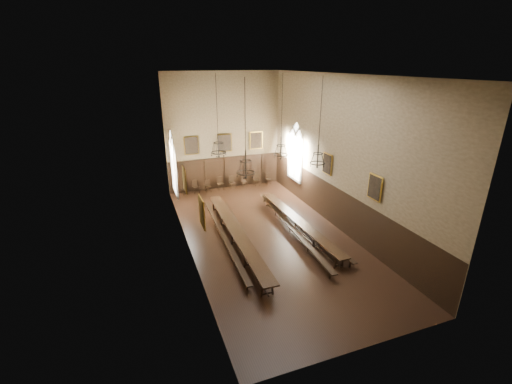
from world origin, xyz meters
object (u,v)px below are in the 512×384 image
chair_0 (185,191)px  chair_3 (221,186)px  bench_right_inner (290,227)px  chair_4 (232,185)px  chair_6 (257,182)px  chandelier_front_right (318,157)px  chair_1 (196,189)px  chair_7 (268,181)px  bench_left_outer (224,237)px  chandelier_back_left (218,148)px  chandelier_back_right (281,150)px  chandelier_front_left (246,167)px  bench_left_inner (243,234)px  chair_2 (208,188)px  chair_5 (244,183)px  table_right (298,225)px  bench_right_outer (306,225)px  table_left (236,237)px

chair_0 → chair_3: chair_3 is taller
bench_right_inner → chair_4: bearing=97.3°
chair_6 → chandelier_front_right: (-0.69, -10.62, 4.87)m
chair_1 → chair_7: bearing=-16.0°
bench_right_inner → bench_left_outer: bearing=176.8°
chair_6 → chandelier_back_left: bearing=-131.5°
bench_right_inner → chair_3: chair_3 is taller
chandelier_back_right → chandelier_front_left: bearing=-129.4°
chair_1 → chandelier_front_right: 12.47m
bench_left_outer → bench_left_inner: (1.15, 0.01, -0.03)m
chair_6 → chair_0: bearing=176.6°
chandelier_front_right → chandelier_back_right: bearing=91.8°
bench_left_outer → chandelier_back_right: chandelier_back_right is taller
chandelier_back_left → chandelier_back_right: 3.80m
bench_left_outer → chair_3: chair_3 is taller
chair_3 → chandelier_front_left: (-1.58, -11.18, 4.89)m
chair_2 → bench_left_outer: bearing=-101.7°
chandelier_front_left → chandelier_front_right: bearing=6.9°
bench_left_inner → chandelier_front_right: 6.31m
bench_left_outer → chair_2: chair_2 is taller
chair_4 → chair_6: 2.10m
chair_4 → chair_5: 1.03m
chair_0 → chandelier_front_right: 12.78m
chair_4 → chair_5: (1.03, 0.05, -0.03)m
chair_0 → chair_1: 0.89m
chandelier_back_right → table_right: bearing=-80.8°
chair_0 → chair_5: bearing=-11.2°
bench_left_inner → chandelier_back_left: 5.25m
bench_right_outer → chair_3: chair_3 is taller
chair_3 → bench_right_inner: bearing=-77.9°
table_right → bench_left_inner: bearing=175.6°
chair_1 → chair_4: (2.95, 0.03, -0.01)m
bench_right_outer → chair_7: 8.59m
table_left → bench_left_outer: 0.78m
chair_4 → chandelier_back_left: (-2.45, -5.91, 4.58)m
chair_1 → chair_2: size_ratio=1.14×
bench_right_outer → chandelier_back_right: (-0.87, 2.03, 4.31)m
chair_5 → bench_right_outer: bearing=-90.9°
chandelier_front_right → chair_2: bearing=107.8°
chair_0 → chair_5: chair_5 is taller
bench_left_inner → bench_right_inner: (2.89, -0.23, 0.05)m
bench_left_outer → bench_right_inner: bearing=-3.2°
bench_left_inner → chair_7: size_ratio=10.13×
table_left → chandelier_back_left: 5.30m
table_right → chandelier_front_right: (-0.21, -2.09, 4.79)m
table_left → chair_0: 8.83m
chandelier_back_left → bench_left_outer: bearing=-101.7°
chair_3 → chandelier_back_left: 7.66m
chair_4 → bench_right_outer: bearing=-82.2°
chair_5 → chair_3: bearing=171.6°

